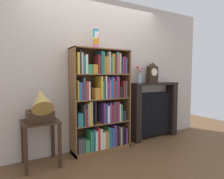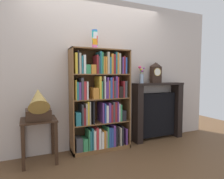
{
  "view_description": "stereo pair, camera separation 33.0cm",
  "coord_description": "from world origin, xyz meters",
  "views": [
    {
      "loc": [
        -1.42,
        -2.76,
        1.27
      ],
      "look_at": [
        0.21,
        0.11,
        1.02
      ],
      "focal_mm": 30.89,
      "sensor_mm": 36.0,
      "label": 1
    },
    {
      "loc": [
        -1.13,
        -2.9,
        1.27
      ],
      "look_at": [
        0.21,
        0.11,
        1.02
      ],
      "focal_mm": 30.89,
      "sensor_mm": 36.0,
      "label": 2
    }
  ],
  "objects": [
    {
      "name": "gramophone",
      "position": [
        -0.98,
        -0.05,
        0.86
      ],
      "size": [
        0.34,
        0.51,
        0.54
      ],
      "color": "#382316",
      "rests_on": "side_table_left"
    },
    {
      "name": "wall_back",
      "position": [
        0.12,
        0.31,
        1.3
      ],
      "size": [
        4.71,
        0.08,
        2.6
      ],
      "primitive_type": "cube",
      "color": "beige",
      "rests_on": "ground"
    },
    {
      "name": "ground_plane",
      "position": [
        0.0,
        0.0,
        -0.01
      ],
      "size": [
        7.71,
        6.4,
        0.02
      ],
      "primitive_type": "cube",
      "color": "brown"
    },
    {
      "name": "side_table_left",
      "position": [
        -0.98,
        0.03,
        0.47
      ],
      "size": [
        0.49,
        0.47,
        0.63
      ],
      "color": "#382316",
      "rests_on": "ground"
    },
    {
      "name": "flower_vase",
      "position": [
        0.83,
        0.15,
        1.26
      ],
      "size": [
        0.14,
        0.17,
        0.32
      ],
      "color": "#99B2D1",
      "rests_on": "fireplace_mantel"
    },
    {
      "name": "fireplace_mantel",
      "position": [
        1.22,
        0.16,
        0.55
      ],
      "size": [
        1.06,
        0.25,
        1.11
      ],
      "color": "black",
      "rests_on": "ground"
    },
    {
      "name": "mantel_clock",
      "position": [
        1.15,
        0.14,
        1.31
      ],
      "size": [
        0.21,
        0.11,
        0.4
      ],
      "color": "black",
      "rests_on": "fireplace_mantel"
    },
    {
      "name": "cup_stack",
      "position": [
        -0.11,
        0.07,
        1.84
      ],
      "size": [
        0.09,
        0.09,
        0.3
      ],
      "color": "pink",
      "rests_on": "bookshelf"
    },
    {
      "name": "bookshelf",
      "position": [
        0.0,
        0.1,
        0.8
      ],
      "size": [
        0.99,
        0.32,
        1.69
      ],
      "color": "brown",
      "rests_on": "ground"
    }
  ]
}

